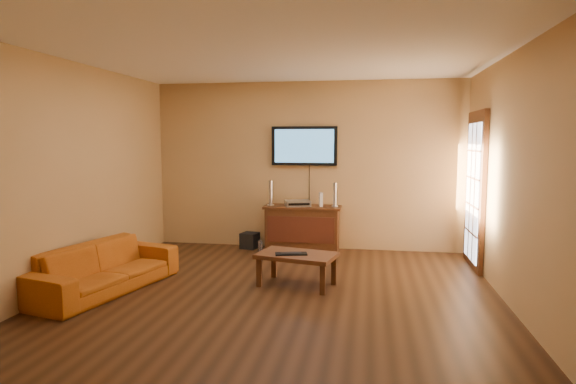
% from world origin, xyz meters
% --- Properties ---
extents(ground_plane, '(5.00, 5.00, 0.00)m').
position_xyz_m(ground_plane, '(0.00, 0.00, 0.00)').
color(ground_plane, black).
rests_on(ground_plane, ground).
extents(room_walls, '(5.00, 5.00, 5.00)m').
position_xyz_m(room_walls, '(0.00, 0.62, 1.69)').
color(room_walls, tan).
rests_on(room_walls, ground).
extents(french_door, '(0.07, 1.02, 2.22)m').
position_xyz_m(french_door, '(2.46, 1.70, 1.05)').
color(french_door, '#3F1F0E').
rests_on(french_door, ground).
extents(media_console, '(1.21, 0.46, 0.72)m').
position_xyz_m(media_console, '(-0.03, 2.26, 0.36)').
color(media_console, '#3F1F0E').
rests_on(media_console, ground).
extents(television, '(1.06, 0.08, 0.63)m').
position_xyz_m(television, '(-0.03, 2.45, 1.67)').
color(television, black).
rests_on(television, ground).
extents(coffee_table, '(1.02, 0.75, 0.40)m').
position_xyz_m(coffee_table, '(0.16, 0.40, 0.34)').
color(coffee_table, '#3F1F0E').
rests_on(coffee_table, ground).
extents(sofa, '(0.97, 1.95, 0.73)m').
position_xyz_m(sofa, '(-2.03, -0.17, 0.37)').
color(sofa, '#A75112').
rests_on(sofa, ground).
extents(speaker_left, '(0.11, 0.11, 0.40)m').
position_xyz_m(speaker_left, '(-0.54, 2.24, 0.91)').
color(speaker_left, silver).
rests_on(speaker_left, media_console).
extents(speaker_right, '(0.10, 0.10, 0.38)m').
position_xyz_m(speaker_right, '(0.48, 2.27, 0.89)').
color(speaker_right, silver).
rests_on(speaker_right, media_console).
extents(av_receiver, '(0.46, 0.38, 0.09)m').
position_xyz_m(av_receiver, '(-0.11, 2.25, 0.77)').
color(av_receiver, silver).
rests_on(av_receiver, media_console).
extents(game_console, '(0.08, 0.16, 0.22)m').
position_xyz_m(game_console, '(0.26, 2.29, 0.83)').
color(game_console, white).
rests_on(game_console, media_console).
extents(subwoofer, '(0.31, 0.31, 0.25)m').
position_xyz_m(subwoofer, '(-0.90, 2.28, 0.13)').
color(subwoofer, black).
rests_on(subwoofer, ground).
extents(bottle, '(0.07, 0.07, 0.20)m').
position_xyz_m(bottle, '(-0.67, 2.02, 0.09)').
color(bottle, white).
rests_on(bottle, ground).
extents(keyboard, '(0.40, 0.23, 0.02)m').
position_xyz_m(keyboard, '(0.10, 0.33, 0.41)').
color(keyboard, black).
rests_on(keyboard, coffee_table).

